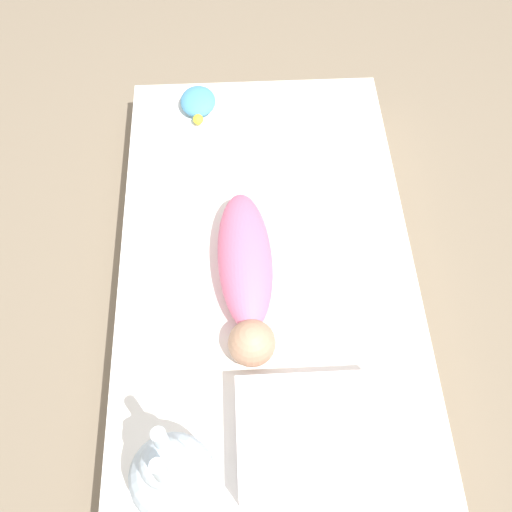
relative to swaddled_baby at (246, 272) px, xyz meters
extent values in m
plane|color=#7A6B56|center=(-0.08, 0.06, -0.24)|extent=(12.00, 12.00, 0.00)
cube|color=white|center=(-0.08, 0.06, -0.15)|extent=(1.56, 0.89, 0.17)
ellipsoid|color=pink|center=(-0.05, 0.00, 0.00)|extent=(0.46, 0.17, 0.14)
sphere|color=tan|center=(0.22, 0.01, 0.00)|extent=(0.13, 0.13, 0.13)
cube|color=white|center=(0.47, 0.14, -0.02)|extent=(0.30, 0.37, 0.10)
sphere|color=silver|center=(0.56, -0.19, 0.03)|extent=(0.20, 0.20, 0.20)
sphere|color=silver|center=(0.56, -0.19, 0.17)|extent=(0.11, 0.11, 0.11)
cylinder|color=silver|center=(0.53, -0.19, 0.25)|extent=(0.03, 0.03, 0.08)
cylinder|color=silver|center=(0.59, -0.19, 0.25)|extent=(0.03, 0.03, 0.08)
ellipsoid|color=#4C99C6|center=(-0.73, -0.14, -0.03)|extent=(0.14, 0.12, 0.07)
sphere|color=yellow|center=(-0.65, -0.14, -0.04)|extent=(0.04, 0.04, 0.04)
camera|label=1|loc=(0.87, -0.01, 1.48)|focal=42.00mm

